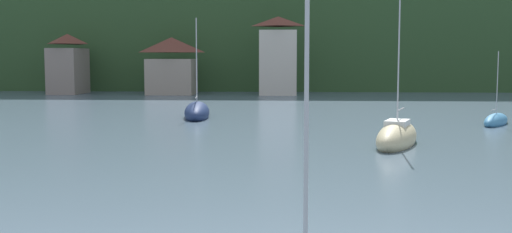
{
  "coord_description": "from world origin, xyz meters",
  "views": [
    {
      "loc": [
        1.48,
        9.1,
        4.62
      ],
      "look_at": [
        0.0,
        35.92,
        2.01
      ],
      "focal_mm": 43.86,
      "sensor_mm": 36.0,
      "label": 1
    }
  ],
  "objects_px": {
    "shore_building_central": "(172,66)",
    "sailboat_mid_1": "(397,137)",
    "shore_building_westcentral": "(68,65)",
    "sailboat_far_0": "(197,113)",
    "shore_building_eastcentral": "(278,57)",
    "sailboat_far_8": "(496,121)"
  },
  "relations": [
    {
      "from": "shore_building_central",
      "to": "sailboat_mid_1",
      "type": "bearing_deg",
      "value": -64.94
    },
    {
      "from": "shore_building_westcentral",
      "to": "sailboat_far_0",
      "type": "height_order",
      "value": "sailboat_far_0"
    },
    {
      "from": "sailboat_far_0",
      "to": "shore_building_central",
      "type": "bearing_deg",
      "value": 8.44
    },
    {
      "from": "shore_building_eastcentral",
      "to": "sailboat_mid_1",
      "type": "distance_m",
      "value": 42.4
    },
    {
      "from": "sailboat_far_0",
      "to": "shore_building_westcentral",
      "type": "bearing_deg",
      "value": 28.99
    },
    {
      "from": "shore_building_central",
      "to": "sailboat_far_8",
      "type": "relative_size",
      "value": 1.31
    },
    {
      "from": "shore_building_westcentral",
      "to": "sailboat_far_8",
      "type": "relative_size",
      "value": 1.4
    },
    {
      "from": "shore_building_westcentral",
      "to": "shore_building_central",
      "type": "distance_m",
      "value": 12.91
    },
    {
      "from": "shore_building_eastcentral",
      "to": "sailboat_mid_1",
      "type": "relative_size",
      "value": 0.99
    },
    {
      "from": "shore_building_westcentral",
      "to": "sailboat_far_0",
      "type": "distance_m",
      "value": 35.5
    },
    {
      "from": "shore_building_eastcentral",
      "to": "sailboat_mid_1",
      "type": "xyz_separation_m",
      "value": [
        7.02,
        -41.62,
        -4.08
      ]
    },
    {
      "from": "shore_building_eastcentral",
      "to": "sailboat_far_0",
      "type": "bearing_deg",
      "value": -101.33
    },
    {
      "from": "sailboat_far_0",
      "to": "sailboat_far_8",
      "type": "relative_size",
      "value": 1.51
    },
    {
      "from": "shore_building_westcentral",
      "to": "shore_building_eastcentral",
      "type": "height_order",
      "value": "shore_building_eastcentral"
    },
    {
      "from": "shore_building_eastcentral",
      "to": "sailboat_far_0",
      "type": "relative_size",
      "value": 1.17
    },
    {
      "from": "shore_building_westcentral",
      "to": "sailboat_mid_1",
      "type": "xyz_separation_m",
      "value": [
        32.82,
        -42.95,
        -3.12
      ]
    },
    {
      "from": "shore_building_central",
      "to": "sailboat_far_8",
      "type": "distance_m",
      "value": 43.11
    },
    {
      "from": "shore_building_eastcentral",
      "to": "shore_building_westcentral",
      "type": "bearing_deg",
      "value": 177.05
    },
    {
      "from": "shore_building_westcentral",
      "to": "shore_building_eastcentral",
      "type": "distance_m",
      "value": 25.85
    },
    {
      "from": "shore_building_central",
      "to": "sailboat_far_8",
      "type": "height_order",
      "value": "shore_building_central"
    },
    {
      "from": "shore_building_westcentral",
      "to": "sailboat_mid_1",
      "type": "height_order",
      "value": "sailboat_mid_1"
    },
    {
      "from": "shore_building_westcentral",
      "to": "sailboat_far_8",
      "type": "xyz_separation_m",
      "value": [
        41.13,
        -32.78,
        -3.3
      ]
    }
  ]
}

